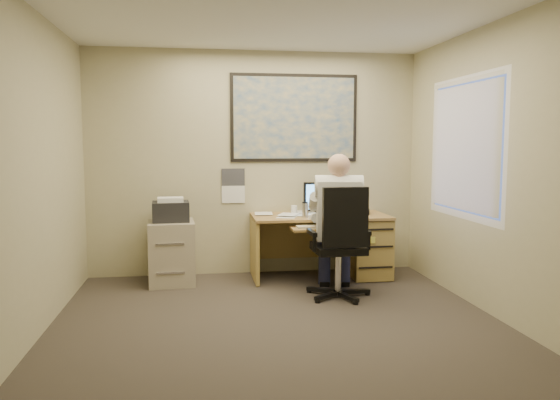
{
  "coord_description": "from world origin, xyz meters",
  "views": [
    {
      "loc": [
        -0.68,
        -4.37,
        1.6
      ],
      "look_at": [
        0.17,
        1.3,
        1.0
      ],
      "focal_mm": 35.0,
      "sensor_mm": 36.0,
      "label": 1
    }
  ],
  "objects": [
    {
      "name": "wall_calendar",
      "position": [
        -0.27,
        2.24,
        1.08
      ],
      "size": [
        0.28,
        0.01,
        0.42
      ],
      "primitive_type": "cube",
      "color": "white",
      "rests_on": "room_shell"
    },
    {
      "name": "office_chair",
      "position": [
        0.74,
        0.99,
        0.34
      ],
      "size": [
        0.7,
        0.7,
        1.17
      ],
      "rotation": [
        0.0,
        0.0,
        0.01
      ],
      "color": "black",
      "rests_on": "ground"
    },
    {
      "name": "person",
      "position": [
        0.74,
        1.08,
        0.74
      ],
      "size": [
        0.76,
        0.98,
        1.49
      ],
      "primitive_type": null,
      "rotation": [
        0.0,
        0.0,
        -0.16
      ],
      "color": "silver",
      "rests_on": "office_chair"
    },
    {
      "name": "desk",
      "position": [
        1.07,
        1.9,
        0.44
      ],
      "size": [
        1.6,
        0.97,
        1.12
      ],
      "color": "#A68047",
      "rests_on": "ground"
    },
    {
      "name": "filing_cabinet",
      "position": [
        -1.0,
        1.89,
        0.42
      ],
      "size": [
        0.54,
        0.64,
        0.99
      ],
      "rotation": [
        0.0,
        0.0,
        0.06
      ],
      "color": "#A69B85",
      "rests_on": "ground"
    },
    {
      "name": "world_map",
      "position": [
        0.48,
        2.23,
        1.9
      ],
      "size": [
        1.56,
        0.03,
        1.06
      ],
      "primitive_type": "cube",
      "color": "#1E4C93",
      "rests_on": "room_shell"
    },
    {
      "name": "window_blinds",
      "position": [
        1.97,
        0.8,
        1.55
      ],
      "size": [
        0.06,
        1.4,
        1.3
      ],
      "primitive_type": null,
      "color": "beige",
      "rests_on": "room_shell"
    },
    {
      "name": "room_shell",
      "position": [
        0.0,
        0.0,
        1.35
      ],
      "size": [
        4.0,
        4.5,
        2.7
      ],
      "color": "#342E28",
      "rests_on": "ground"
    }
  ]
}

